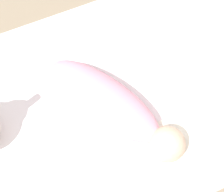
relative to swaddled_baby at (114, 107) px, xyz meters
The scene contains 4 objects.
ground_plane 0.22m from the swaddled_baby, 132.89° to the right, with size 12.00×12.00×0.00m, color #7A6B56.
bed_mattress 0.16m from the swaddled_baby, 132.89° to the right, with size 1.51×0.96×0.15m.
burp_cloth 0.26m from the swaddled_baby, 126.16° to the left, with size 0.22×0.20×0.02m.
swaddled_baby is the anchor object (origin of this frame).
Camera 1 is at (0.21, 0.42, 1.32)m, focal length 50.00 mm.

